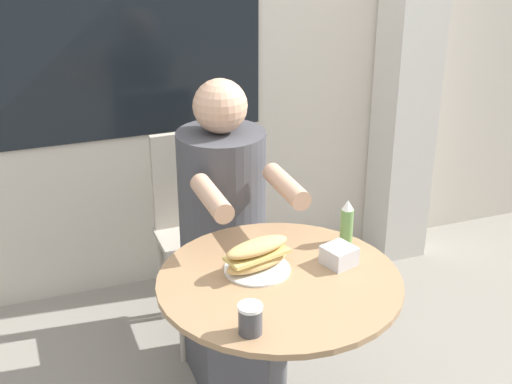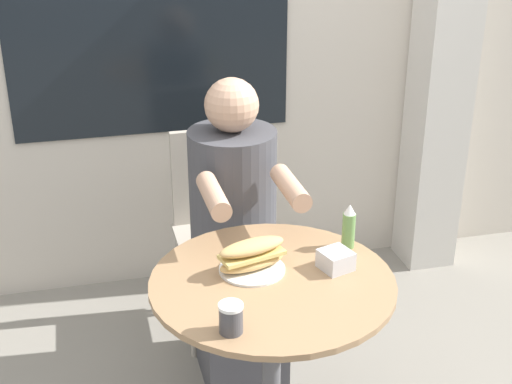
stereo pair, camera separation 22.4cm
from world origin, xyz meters
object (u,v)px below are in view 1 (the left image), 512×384
(sandwich_on_plate, at_px, (257,257))
(condiment_bottle, at_px, (347,222))
(seated_diner, at_px, (226,253))
(drink_cup, at_px, (250,319))
(cafe_table, at_px, (279,331))
(diner_chair, at_px, (200,215))

(sandwich_on_plate, xyz_separation_m, condiment_bottle, (0.34, 0.07, 0.03))
(seated_diner, xyz_separation_m, drink_cup, (-0.18, -0.78, 0.25))
(sandwich_on_plate, bearing_deg, cafe_table, -55.90)
(sandwich_on_plate, bearing_deg, condiment_bottle, 11.86)
(diner_chair, xyz_separation_m, sandwich_on_plate, (-0.05, -0.83, 0.25))
(cafe_table, height_order, drink_cup, drink_cup)
(cafe_table, height_order, seated_diner, seated_diner)
(sandwich_on_plate, xyz_separation_m, drink_cup, (-0.13, -0.30, -0.00))
(cafe_table, bearing_deg, condiment_bottle, 25.53)
(drink_cup, bearing_deg, diner_chair, 80.87)
(cafe_table, distance_m, condiment_bottle, 0.42)
(cafe_table, xyz_separation_m, condiment_bottle, (0.29, 0.14, 0.26))
(drink_cup, bearing_deg, sandwich_on_plate, 66.48)
(sandwich_on_plate, bearing_deg, seated_diner, 83.77)
(seated_diner, height_order, sandwich_on_plate, seated_diner)
(cafe_table, height_order, diner_chair, diner_chair)
(sandwich_on_plate, distance_m, condiment_bottle, 0.35)
(cafe_table, bearing_deg, diner_chair, 89.69)
(diner_chair, distance_m, drink_cup, 1.17)
(sandwich_on_plate, height_order, drink_cup, sandwich_on_plate)
(diner_chair, height_order, sandwich_on_plate, diner_chair)
(condiment_bottle, bearing_deg, cafe_table, -154.47)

